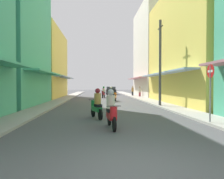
{
  "coord_description": "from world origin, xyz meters",
  "views": [
    {
      "loc": [
        -0.79,
        -4.33,
        1.74
      ],
      "look_at": [
        0.54,
        14.89,
        1.35
      ],
      "focal_mm": 34.48,
      "sensor_mm": 36.0,
      "label": 1
    }
  ],
  "objects": [
    {
      "name": "motorbike_green",
      "position": [
        -0.82,
        6.86,
        0.7
      ],
      "size": [
        0.73,
        1.75,
        1.58
      ],
      "color": "black",
      "rests_on": "ground"
    },
    {
      "name": "motorbike_red",
      "position": [
        -0.22,
        4.27,
        0.7
      ],
      "size": [
        0.55,
        1.81,
        1.58
      ],
      "color": "black",
      "rests_on": "ground"
    },
    {
      "name": "building_left_far",
      "position": [
        -8.64,
        25.23,
        4.51
      ],
      "size": [
        7.05,
        11.86,
        9.03
      ],
      "color": "#EFD159",
      "rests_on": "ground"
    },
    {
      "name": "motorbike_maroon",
      "position": [
        0.07,
        25.08,
        0.7
      ],
      "size": [
        0.62,
        1.79,
        1.58
      ],
      "color": "black",
      "rests_on": "ground"
    },
    {
      "name": "pedestrian_foreground",
      "position": [
        4.75,
        29.01,
        0.8
      ],
      "size": [
        0.34,
        0.34,
        1.61
      ],
      "color": "#262628",
      "rests_on": "ground"
    },
    {
      "name": "building_left_mid",
      "position": [
        -8.64,
        14.3,
        7.76
      ],
      "size": [
        7.05,
        9.09,
        15.53
      ],
      "color": "#4CB28C",
      "rests_on": "ground"
    },
    {
      "name": "building_right_far",
      "position": [
        8.64,
        27.99,
        6.76
      ],
      "size": [
        7.05,
        11.22,
        13.52
      ],
      "color": "silver",
      "rests_on": "ground"
    },
    {
      "name": "sidewalk_left",
      "position": [
        -4.82,
        21.03,
        0.06
      ],
      "size": [
        1.65,
        58.06,
        0.12
      ],
      "primitive_type": "cube",
      "color": "#9E9991",
      "rests_on": "ground"
    },
    {
      "name": "sidewalk_right",
      "position": [
        4.82,
        21.03,
        0.06
      ],
      "size": [
        1.65,
        58.06,
        0.12
      ],
      "primitive_type": "cube",
      "color": "#ADA89E",
      "rests_on": "ground"
    },
    {
      "name": "motorbike_white",
      "position": [
        0.77,
        20.62,
        0.7
      ],
      "size": [
        0.6,
        1.8,
        1.58
      ],
      "color": "black",
      "rests_on": "ground"
    },
    {
      "name": "motorbike_orange",
      "position": [
        1.04,
        18.31,
        0.5
      ],
      "size": [
        0.69,
        1.76,
        0.96
      ],
      "color": "black",
      "rests_on": "ground"
    },
    {
      "name": "building_right_mid",
      "position": [
        8.64,
        14.99,
        5.31
      ],
      "size": [
        7.05,
        14.0,
        10.63
      ],
      "color": "#EFD159",
      "rests_on": "ground"
    },
    {
      "name": "utility_pole",
      "position": [
        4.24,
        12.58,
        3.54
      ],
      "size": [
        0.2,
        1.2,
        6.94
      ],
      "color": "#4C4C4F",
      "rests_on": "ground"
    },
    {
      "name": "parked_car",
      "position": [
        1.74,
        35.63,
        0.74
      ],
      "size": [
        1.81,
        4.12,
        1.45
      ],
      "color": "black",
      "rests_on": "ground"
    },
    {
      "name": "street_sign_no_entry",
      "position": [
        4.14,
        4.73,
        1.72
      ],
      "size": [
        0.07,
        0.6,
        2.65
      ],
      "color": "gray",
      "rests_on": "ground"
    },
    {
      "name": "pedestrian_midway",
      "position": [
        5.28,
        26.0,
        0.77
      ],
      "size": [
        0.34,
        0.34,
        1.55
      ],
      "color": "#99333F",
      "rests_on": "ground"
    },
    {
      "name": "ground_plane",
      "position": [
        0.0,
        21.03,
        0.0
      ],
      "size": [
        110.13,
        110.13,
        0.0
      ],
      "primitive_type": "plane",
      "color": "#4C4C4F"
    }
  ]
}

